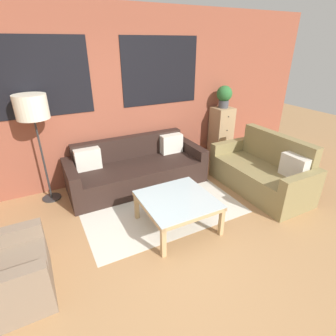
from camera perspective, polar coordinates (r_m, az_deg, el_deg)
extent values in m
plane|color=#AD7F51|center=(3.15, 2.80, -20.10)|extent=(16.00, 16.00, 0.00)
cube|color=brown|center=(4.54, -12.96, 14.30)|extent=(8.40, 0.08, 2.80)
cube|color=black|center=(4.29, -26.16, 17.23)|extent=(1.40, 0.01, 1.10)
cube|color=black|center=(4.77, -1.59, 20.30)|extent=(1.40, 0.01, 1.10)
cube|color=silver|center=(4.08, -2.18, -7.79)|extent=(2.28, 1.67, 0.00)
cube|color=black|center=(4.45, -6.17, -1.90)|extent=(1.97, 0.72, 0.40)
cube|color=black|center=(4.74, -8.27, 2.33)|extent=(1.97, 0.16, 0.78)
cube|color=black|center=(4.26, -20.05, -3.38)|extent=(0.16, 0.88, 0.58)
cube|color=black|center=(4.91, 5.03, 2.09)|extent=(0.16, 0.88, 0.58)
cube|color=beige|center=(4.36, -17.05, 1.85)|extent=(0.40, 0.16, 0.34)
cube|color=silver|center=(4.82, 0.75, 5.31)|extent=(0.40, 0.16, 0.34)
cube|color=olive|center=(4.55, 18.41, -2.34)|extent=(0.64, 1.39, 0.42)
cube|color=olive|center=(4.73, 22.27, 1.45)|extent=(0.16, 1.39, 0.92)
cube|color=olive|center=(5.05, 13.21, 2.44)|extent=(0.80, 0.14, 0.62)
cube|color=olive|center=(4.16, 26.73, -5.17)|extent=(0.80, 0.14, 0.62)
cube|color=beige|center=(4.30, 25.76, 0.29)|extent=(0.16, 0.40, 0.34)
cube|color=#84705B|center=(3.11, -30.39, -20.14)|extent=(0.64, 0.51, 0.40)
cube|color=#84705B|center=(2.83, -32.53, -23.67)|extent=(0.80, 0.14, 0.56)
cube|color=#84705B|center=(3.31, -32.08, -15.55)|extent=(0.80, 0.14, 0.56)
cube|color=silver|center=(3.41, 2.05, -6.74)|extent=(0.90, 0.90, 0.01)
cube|color=tan|center=(3.13, 5.95, -10.91)|extent=(0.90, 0.05, 0.05)
cube|color=tan|center=(3.74, -1.18, -4.03)|extent=(0.90, 0.05, 0.05)
cube|color=tan|center=(3.27, -4.56, -9.04)|extent=(0.05, 0.90, 0.05)
cube|color=tan|center=(3.62, 7.94, -5.41)|extent=(0.05, 0.90, 0.05)
cube|color=tan|center=(3.09, -1.04, -15.73)|extent=(0.05, 0.05, 0.42)
cube|color=tan|center=(3.45, 11.57, -11.19)|extent=(0.05, 0.05, 0.42)
cube|color=tan|center=(3.69, -6.87, -8.06)|extent=(0.05, 0.06, 0.42)
cube|color=tan|center=(4.00, 4.25, -5.03)|extent=(0.05, 0.06, 0.42)
cylinder|color=#2D2D2D|center=(4.60, -23.95, -5.92)|extent=(0.28, 0.28, 0.02)
cylinder|color=#2D2D2D|center=(4.32, -25.47, 1.44)|extent=(0.03, 0.03, 1.27)
cylinder|color=beige|center=(4.09, -27.62, 11.72)|extent=(0.43, 0.43, 0.33)
cube|color=tan|center=(5.52, 11.40, 7.23)|extent=(0.38, 0.36, 1.09)
sphere|color=#38332D|center=(5.27, 13.05, 10.84)|extent=(0.02, 0.02, 0.02)
sphere|color=#38332D|center=(5.34, 12.76, 8.02)|extent=(0.02, 0.02, 0.02)
sphere|color=#38332D|center=(5.43, 12.48, 5.28)|extent=(0.02, 0.02, 0.02)
sphere|color=#38332D|center=(5.53, 12.22, 2.63)|extent=(0.02, 0.02, 0.02)
cylinder|color=#47474C|center=(5.36, 11.98, 13.48)|extent=(0.19, 0.19, 0.14)
sphere|color=#2D6B33|center=(5.32, 12.18, 15.55)|extent=(0.30, 0.30, 0.30)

